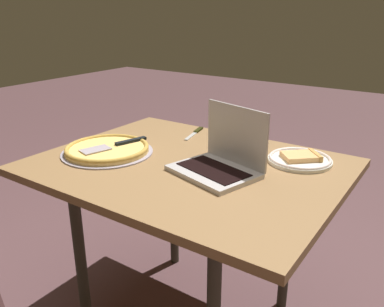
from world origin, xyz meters
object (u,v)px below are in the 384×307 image
at_px(laptop, 221,159).
at_px(pizza_tray, 107,149).
at_px(dining_table, 189,181).
at_px(drink_cup, 252,136).
at_px(table_knife, 196,132).
at_px(pizza_plate, 300,159).

distance_m(laptop, pizza_tray, 0.51).
xyz_separation_m(dining_table, drink_cup, (0.10, 0.34, 0.12)).
xyz_separation_m(laptop, pizza_tray, (-0.50, -0.09, -0.03)).
height_order(table_knife, drink_cup, drink_cup).
bearing_deg(dining_table, drink_cup, 73.12).
height_order(pizza_tray, table_knife, pizza_tray).
bearing_deg(drink_cup, laptop, -82.67).
xyz_separation_m(dining_table, laptop, (0.15, -0.00, 0.13)).
bearing_deg(table_knife, dining_table, -60.07).
relative_size(dining_table, laptop, 3.31).
relative_size(laptop, pizza_plate, 1.41).
relative_size(pizza_plate, table_knife, 1.21).
bearing_deg(pizza_plate, pizza_tray, -153.29).
height_order(pizza_plate, table_knife, pizza_plate).
distance_m(laptop, table_knife, 0.50).
height_order(dining_table, table_knife, table_knife).
distance_m(pizza_plate, drink_cup, 0.27).
xyz_separation_m(pizza_plate, table_knife, (-0.56, 0.09, -0.01)).
bearing_deg(dining_table, pizza_plate, 35.94).
distance_m(table_knife, drink_cup, 0.31).
relative_size(pizza_plate, drink_cup, 3.06).
bearing_deg(laptop, dining_table, 179.05).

